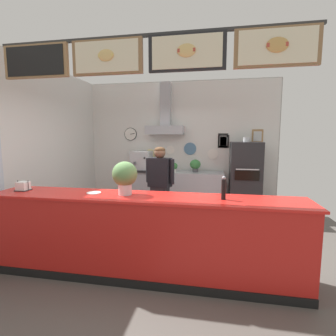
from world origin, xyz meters
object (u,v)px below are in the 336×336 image
object	(u,v)px
shop_worker	(160,186)
condiment_plate	(94,193)
potted_rosemary	(159,165)
potted_basil	(174,167)
napkin_holder	(23,186)
potted_sage	(195,165)
basil_vase	(125,176)
espresso_machine	(142,161)
pizza_oven	(245,179)
pepper_grinder	(224,188)

from	to	relation	value
shop_worker	condiment_plate	distance (m)	1.54
potted_rosemary	potted_basil	distance (m)	0.35
condiment_plate	napkin_holder	world-z (taller)	napkin_holder
potted_rosemary	potted_sage	xyz separation A→B (m)	(0.85, 0.02, 0.03)
shop_worker	potted_sage	size ratio (longest dim) A/B	5.42
potted_basil	basil_vase	size ratio (longest dim) A/B	0.51
espresso_machine	shop_worker	bearing A→B (deg)	-62.01
pizza_oven	potted_sage	xyz separation A→B (m)	(-1.10, 0.11, 0.28)
espresso_machine	potted_rosemary	distance (m)	0.44
condiment_plate	pepper_grinder	world-z (taller)	pepper_grinder
potted_sage	potted_basil	xyz separation A→B (m)	(-0.50, -0.02, -0.05)
potted_basil	espresso_machine	bearing A→B (deg)	179.97
potted_rosemary	napkin_holder	size ratio (longest dim) A/B	1.48
shop_worker	potted_rosemary	size ratio (longest dim) A/B	6.39
potted_rosemary	basil_vase	size ratio (longest dim) A/B	0.59
potted_sage	potted_basil	size ratio (longest dim) A/B	1.37
pepper_grinder	shop_worker	bearing A→B (deg)	126.21
potted_sage	basil_vase	world-z (taller)	basil_vase
pepper_grinder	basil_vase	distance (m)	1.21
shop_worker	potted_basil	distance (m)	1.43
espresso_machine	condiment_plate	size ratio (longest dim) A/B	2.96
condiment_plate	napkin_holder	size ratio (longest dim) A/B	1.08
espresso_machine	potted_rosemary	xyz separation A→B (m)	(0.43, 0.01, -0.09)
potted_basil	pepper_grinder	world-z (taller)	pepper_grinder
potted_rosemary	shop_worker	bearing A→B (deg)	-77.12
shop_worker	napkin_holder	xyz separation A→B (m)	(-1.57, -1.44, 0.23)
pizza_oven	condiment_plate	size ratio (longest dim) A/B	9.71
basil_vase	potted_rosemary	bearing A→B (deg)	93.82
shop_worker	napkin_holder	distance (m)	2.14
shop_worker	basil_vase	world-z (taller)	shop_worker
shop_worker	potted_rosemary	bearing A→B (deg)	-63.86
potted_sage	potted_basil	bearing A→B (deg)	-177.33
pizza_oven	napkin_holder	xyz separation A→B (m)	(-3.19, -2.77, 0.26)
potted_rosemary	potted_sage	distance (m)	0.85
espresso_machine	condiment_plate	world-z (taller)	espresso_machine
pepper_grinder	espresso_machine	bearing A→B (deg)	122.34
condiment_plate	shop_worker	bearing A→B (deg)	68.85
potted_sage	condiment_plate	distance (m)	3.07
potted_rosemary	espresso_machine	bearing A→B (deg)	-179.14
potted_rosemary	condiment_plate	world-z (taller)	potted_rosemary
pizza_oven	espresso_machine	distance (m)	2.40
potted_basil	basil_vase	distance (m)	2.85
napkin_holder	potted_basil	bearing A→B (deg)	60.86
condiment_plate	pepper_grinder	bearing A→B (deg)	-0.89
shop_worker	pepper_grinder	bearing A→B (deg)	139.48
condiment_plate	potted_rosemary	bearing A→B (deg)	85.46
pizza_oven	shop_worker	bearing A→B (deg)	-140.59
pizza_oven	condiment_plate	world-z (taller)	pizza_oven
basil_vase	condiment_plate	bearing A→B (deg)	-178.71
condiment_plate	potted_basil	bearing A→B (deg)	78.58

